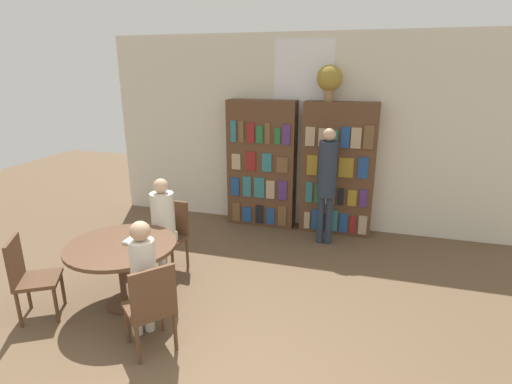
{
  "coord_description": "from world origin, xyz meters",
  "views": [
    {
      "loc": [
        1.07,
        -2.28,
        2.49
      ],
      "look_at": [
        -0.23,
        2.14,
        1.05
      ],
      "focal_mm": 28.0,
      "sensor_mm": 36.0,
      "label": 1
    }
  ],
  "objects_px": {
    "bookshelf_right": "(338,170)",
    "chair_far_side": "(151,304)",
    "reading_table": "(122,255)",
    "chair_near_camera": "(29,274)",
    "seated_reader_right": "(143,276)",
    "flower_vase": "(330,79)",
    "bookshelf_left": "(262,164)",
    "seated_reader_left": "(162,221)",
    "chair_left_side": "(171,232)",
    "librarian_standing": "(327,176)"
  },
  "relations": [
    {
      "from": "flower_vase",
      "to": "chair_left_side",
      "type": "distance_m",
      "value": 3.1
    },
    {
      "from": "bookshelf_right",
      "to": "chair_left_side",
      "type": "height_order",
      "value": "bookshelf_right"
    },
    {
      "from": "bookshelf_left",
      "to": "chair_left_side",
      "type": "height_order",
      "value": "bookshelf_left"
    },
    {
      "from": "chair_left_side",
      "to": "seated_reader_left",
      "type": "distance_m",
      "value": 0.28
    },
    {
      "from": "bookshelf_right",
      "to": "bookshelf_left",
      "type": "bearing_deg",
      "value": 179.99
    },
    {
      "from": "reading_table",
      "to": "chair_far_side",
      "type": "distance_m",
      "value": 0.92
    },
    {
      "from": "seated_reader_left",
      "to": "bookshelf_right",
      "type": "bearing_deg",
      "value": -128.82
    },
    {
      "from": "bookshelf_left",
      "to": "chair_left_side",
      "type": "bearing_deg",
      "value": -110.88
    },
    {
      "from": "flower_vase",
      "to": "reading_table",
      "type": "xyz_separation_m",
      "value": [
        -1.78,
        -2.74,
        -1.74
      ]
    },
    {
      "from": "bookshelf_right",
      "to": "reading_table",
      "type": "xyz_separation_m",
      "value": [
        -1.98,
        -2.73,
        -0.41
      ]
    },
    {
      "from": "seated_reader_right",
      "to": "librarian_standing",
      "type": "height_order",
      "value": "librarian_standing"
    },
    {
      "from": "reading_table",
      "to": "chair_near_camera",
      "type": "height_order",
      "value": "chair_near_camera"
    },
    {
      "from": "seated_reader_right",
      "to": "librarian_standing",
      "type": "distance_m",
      "value": 3.04
    },
    {
      "from": "bookshelf_right",
      "to": "librarian_standing",
      "type": "xyz_separation_m",
      "value": [
        -0.1,
        -0.5,
        0.02
      ]
    },
    {
      "from": "bookshelf_left",
      "to": "chair_far_side",
      "type": "distance_m",
      "value": 3.37
    },
    {
      "from": "bookshelf_left",
      "to": "bookshelf_right",
      "type": "relative_size",
      "value": 1.0
    },
    {
      "from": "chair_left_side",
      "to": "librarian_standing",
      "type": "distance_m",
      "value": 2.29
    },
    {
      "from": "chair_left_side",
      "to": "chair_far_side",
      "type": "bearing_deg",
      "value": 117.0
    },
    {
      "from": "bookshelf_left",
      "to": "reading_table",
      "type": "bearing_deg",
      "value": -105.82
    },
    {
      "from": "bookshelf_right",
      "to": "chair_far_side",
      "type": "relative_size",
      "value": 2.29
    },
    {
      "from": "flower_vase",
      "to": "chair_far_side",
      "type": "bearing_deg",
      "value": -108.09
    },
    {
      "from": "flower_vase",
      "to": "bookshelf_right",
      "type": "bearing_deg",
      "value": -1.38
    },
    {
      "from": "seated_reader_right",
      "to": "bookshelf_right",
      "type": "bearing_deg",
      "value": 16.98
    },
    {
      "from": "chair_near_camera",
      "to": "seated_reader_left",
      "type": "relative_size",
      "value": 0.72
    },
    {
      "from": "bookshelf_left",
      "to": "librarian_standing",
      "type": "distance_m",
      "value": 1.21
    },
    {
      "from": "flower_vase",
      "to": "chair_near_camera",
      "type": "distance_m",
      "value": 4.5
    },
    {
      "from": "bookshelf_left",
      "to": "reading_table",
      "type": "distance_m",
      "value": 2.87
    },
    {
      "from": "flower_vase",
      "to": "reading_table",
      "type": "distance_m",
      "value": 3.7
    },
    {
      "from": "flower_vase",
      "to": "seated_reader_left",
      "type": "bearing_deg",
      "value": -130.62
    },
    {
      "from": "bookshelf_right",
      "to": "seated_reader_right",
      "type": "height_order",
      "value": "bookshelf_right"
    },
    {
      "from": "flower_vase",
      "to": "chair_near_camera",
      "type": "relative_size",
      "value": 0.58
    },
    {
      "from": "reading_table",
      "to": "chair_left_side",
      "type": "bearing_deg",
      "value": 84.99
    },
    {
      "from": "chair_far_side",
      "to": "bookshelf_left",
      "type": "bearing_deg",
      "value": 39.57
    },
    {
      "from": "bookshelf_right",
      "to": "flower_vase",
      "type": "height_order",
      "value": "flower_vase"
    },
    {
      "from": "bookshelf_left",
      "to": "seated_reader_left",
      "type": "bearing_deg",
      "value": -109.57
    },
    {
      "from": "chair_left_side",
      "to": "librarian_standing",
      "type": "height_order",
      "value": "librarian_standing"
    },
    {
      "from": "bookshelf_right",
      "to": "chair_near_camera",
      "type": "distance_m",
      "value": 4.26
    },
    {
      "from": "flower_vase",
      "to": "seated_reader_left",
      "type": "distance_m",
      "value": 3.1
    },
    {
      "from": "flower_vase",
      "to": "chair_left_side",
      "type": "relative_size",
      "value": 0.58
    },
    {
      "from": "flower_vase",
      "to": "chair_left_side",
      "type": "height_order",
      "value": "flower_vase"
    },
    {
      "from": "chair_near_camera",
      "to": "bookshelf_right",
      "type": "bearing_deg",
      "value": 108.21
    },
    {
      "from": "seated_reader_right",
      "to": "flower_vase",
      "type": "bearing_deg",
      "value": 20.05
    },
    {
      "from": "reading_table",
      "to": "seated_reader_right",
      "type": "distance_m",
      "value": 0.73
    },
    {
      "from": "chair_left_side",
      "to": "chair_far_side",
      "type": "relative_size",
      "value": 1.0
    },
    {
      "from": "bookshelf_left",
      "to": "chair_near_camera",
      "type": "height_order",
      "value": "bookshelf_left"
    },
    {
      "from": "bookshelf_right",
      "to": "chair_near_camera",
      "type": "xyz_separation_m",
      "value": [
        -2.76,
        -3.2,
        -0.52
      ]
    },
    {
      "from": "flower_vase",
      "to": "seated_reader_left",
      "type": "relative_size",
      "value": 0.42
    },
    {
      "from": "chair_left_side",
      "to": "librarian_standing",
      "type": "xyz_separation_m",
      "value": [
        1.8,
        1.32,
        0.53
      ]
    },
    {
      "from": "reading_table",
      "to": "chair_left_side",
      "type": "xyz_separation_m",
      "value": [
        0.08,
        0.91,
        -0.1
      ]
    },
    {
      "from": "bookshelf_left",
      "to": "seated_reader_right",
      "type": "distance_m",
      "value": 3.23
    }
  ]
}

